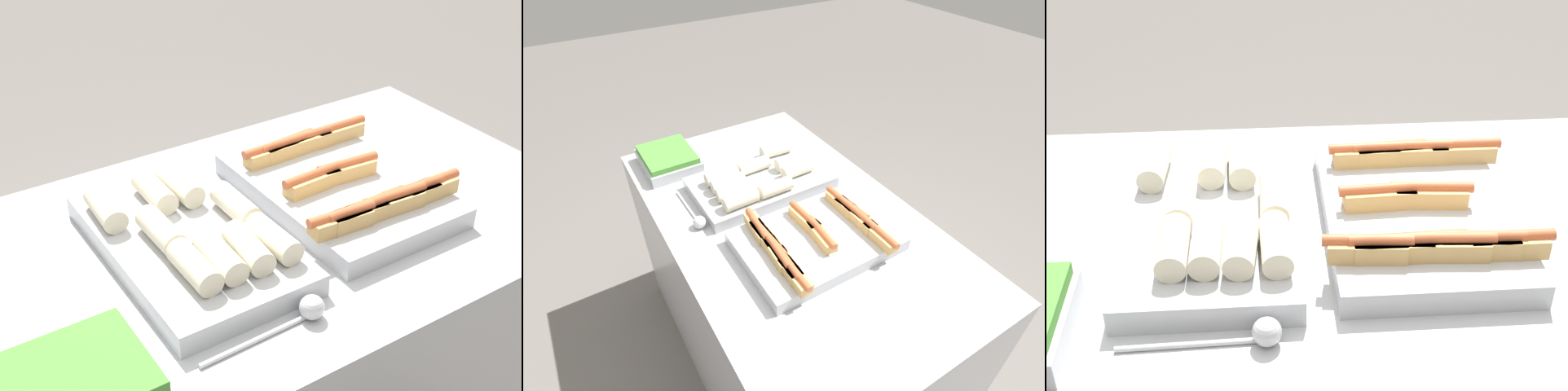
% 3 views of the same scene
% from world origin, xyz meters
% --- Properties ---
extents(counter, '(1.48, 0.88, 0.91)m').
position_xyz_m(counter, '(0.00, 0.00, 0.46)').
color(counter, '#B7BABF').
rests_on(counter, ground_plane).
extents(tray_hotdogs, '(0.41, 0.52, 0.10)m').
position_xyz_m(tray_hotdogs, '(0.19, -0.01, 0.95)').
color(tray_hotdogs, '#B7BABF').
rests_on(tray_hotdogs, counter).
extents(tray_wraps, '(0.32, 0.55, 0.10)m').
position_xyz_m(tray_wraps, '(-0.20, -0.00, 0.95)').
color(tray_wraps, '#B7BABF').
rests_on(tray_wraps, counter).
extents(tray_side_front, '(0.27, 0.23, 0.07)m').
position_xyz_m(tray_side_front, '(-0.55, -0.27, 0.95)').
color(tray_side_front, '#B7BABF').
rests_on(tray_side_front, counter).
extents(serving_spoon_near, '(0.26, 0.05, 0.05)m').
position_xyz_m(serving_spoon_near, '(-0.13, -0.31, 0.94)').
color(serving_spoon_near, silver).
rests_on(serving_spoon_near, counter).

